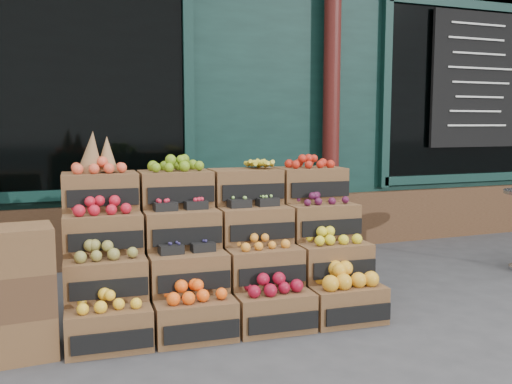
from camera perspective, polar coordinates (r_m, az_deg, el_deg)
name	(u,v)px	position (r m, az deg, el deg)	size (l,w,h in m)	color
ground	(319,323)	(4.10, 6.35, -12.87)	(60.00, 60.00, 0.00)	#3C3C3E
shop_facade	(160,54)	(8.77, -9.61, 13.41)	(12.00, 6.24, 4.80)	black
crate_display	(218,258)	(4.17, -3.86, -6.59)	(2.19, 1.18, 1.33)	brown
spare_crates	(8,293)	(3.69, -23.59, -9.28)	(0.54, 0.39, 0.78)	brown
shopkeeper	(79,159)	(6.19, -17.27, 3.19)	(0.74, 0.49, 2.04)	#154B25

